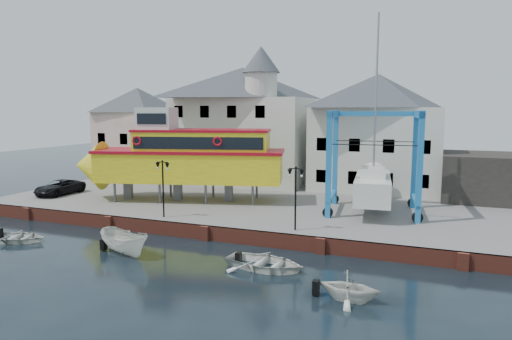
% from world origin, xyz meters
% --- Properties ---
extents(ground, '(140.00, 140.00, 0.00)m').
position_xyz_m(ground, '(0.00, 0.00, 0.00)').
color(ground, black).
rests_on(ground, ground).
extents(hardstanding, '(44.00, 22.00, 1.00)m').
position_xyz_m(hardstanding, '(0.00, 11.00, 0.50)').
color(hardstanding, '#625E5C').
rests_on(hardstanding, ground).
extents(quay_wall, '(44.00, 0.47, 1.00)m').
position_xyz_m(quay_wall, '(-0.00, 0.10, 0.50)').
color(quay_wall, brown).
rests_on(quay_wall, ground).
extents(building_pink, '(8.00, 7.00, 10.30)m').
position_xyz_m(building_pink, '(-18.00, 18.00, 6.15)').
color(building_pink, '#C19B95').
rests_on(building_pink, hardstanding).
extents(building_white_main, '(14.00, 8.30, 14.00)m').
position_xyz_m(building_white_main, '(-4.87, 18.39, 7.34)').
color(building_white_main, silver).
rests_on(building_white_main, hardstanding).
extents(building_white_right, '(12.00, 8.00, 11.20)m').
position_xyz_m(building_white_right, '(9.00, 19.00, 6.60)').
color(building_white_right, silver).
rests_on(building_white_right, hardstanding).
extents(shed_dark, '(8.00, 7.00, 4.00)m').
position_xyz_m(shed_dark, '(19.00, 17.00, 3.00)').
color(shed_dark, '#262421').
rests_on(shed_dark, hardstanding).
extents(lamp_post_left, '(1.12, 0.32, 4.20)m').
position_xyz_m(lamp_post_left, '(-4.00, 1.20, 4.17)').
color(lamp_post_left, black).
rests_on(lamp_post_left, hardstanding).
extents(lamp_post_right, '(1.12, 0.32, 4.20)m').
position_xyz_m(lamp_post_right, '(6.00, 1.20, 4.17)').
color(lamp_post_right, black).
rests_on(lamp_post_right, hardstanding).
extents(tour_boat, '(18.86, 8.98, 7.99)m').
position_xyz_m(tour_boat, '(-6.33, 7.19, 4.77)').
color(tour_boat, '#59595E').
rests_on(tour_boat, hardstanding).
extents(travel_lift, '(7.50, 10.08, 14.92)m').
position_xyz_m(travel_lift, '(9.94, 9.17, 3.48)').
color(travel_lift, '#2176C0').
rests_on(travel_lift, hardstanding).
extents(van, '(2.38, 4.89, 1.34)m').
position_xyz_m(van, '(-17.89, 5.38, 1.67)').
color(van, black).
rests_on(van, hardstanding).
extents(motorboat_a, '(4.65, 3.08, 1.68)m').
position_xyz_m(motorboat_a, '(-3.25, -4.41, 0.00)').
color(motorboat_a, silver).
rests_on(motorboat_a, ground).
extents(motorboat_b, '(4.88, 3.72, 0.94)m').
position_xyz_m(motorboat_b, '(5.72, -3.78, 0.00)').
color(motorboat_b, silver).
rests_on(motorboat_b, ground).
extents(motorboat_c, '(3.04, 2.67, 1.52)m').
position_xyz_m(motorboat_c, '(10.86, -6.36, 0.00)').
color(motorboat_c, silver).
rests_on(motorboat_c, ground).
extents(motorboat_d, '(4.43, 3.61, 0.81)m').
position_xyz_m(motorboat_d, '(-11.67, -4.85, 0.00)').
color(motorboat_d, silver).
rests_on(motorboat_d, ground).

